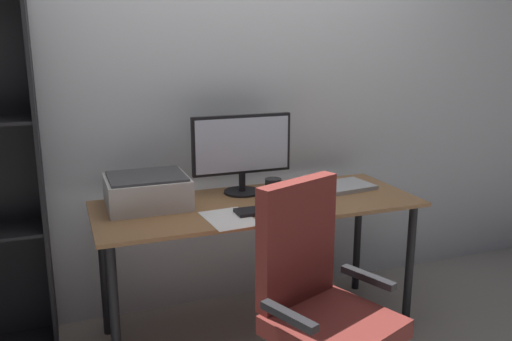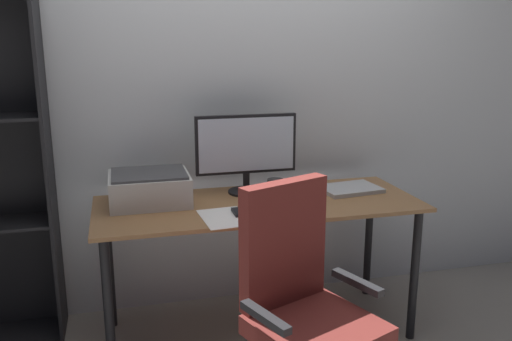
# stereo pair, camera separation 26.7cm
# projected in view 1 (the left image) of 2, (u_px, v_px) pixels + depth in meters

# --- Properties ---
(ground_plane) EXTENTS (12.00, 12.00, 0.00)m
(ground_plane) POSITION_uv_depth(u_px,v_px,m) (258.00, 331.00, 2.94)
(ground_plane) COLOR gray
(back_wall) EXTENTS (6.40, 0.10, 2.60)m
(back_wall) POSITION_uv_depth(u_px,v_px,m) (227.00, 85.00, 3.08)
(back_wall) COLOR silver
(back_wall) RESTS_ON ground
(desk) EXTENTS (1.66, 0.65, 0.74)m
(desk) POSITION_uv_depth(u_px,v_px,m) (258.00, 218.00, 2.78)
(desk) COLOR olive
(desk) RESTS_ON ground
(monitor) EXTENTS (0.55, 0.20, 0.43)m
(monitor) POSITION_uv_depth(u_px,v_px,m) (242.00, 149.00, 2.86)
(monitor) COLOR black
(monitor) RESTS_ON desk
(keyboard) EXTENTS (0.29, 0.11, 0.02)m
(keyboard) POSITION_uv_depth(u_px,v_px,m) (265.00, 210.00, 2.61)
(keyboard) COLOR black
(keyboard) RESTS_ON desk
(mouse) EXTENTS (0.07, 0.10, 0.03)m
(mouse) POSITION_uv_depth(u_px,v_px,m) (307.00, 205.00, 2.67)
(mouse) COLOR black
(mouse) RESTS_ON desk
(coffee_mug) EXTENTS (0.10, 0.09, 0.11)m
(coffee_mug) POSITION_uv_depth(u_px,v_px,m) (273.00, 189.00, 2.81)
(coffee_mug) COLOR black
(coffee_mug) RESTS_ON desk
(laptop) EXTENTS (0.34, 0.27, 0.02)m
(laptop) POSITION_uv_depth(u_px,v_px,m) (343.00, 186.00, 3.02)
(laptop) COLOR #B7BABC
(laptop) RESTS_ON desk
(printer) EXTENTS (0.40, 0.34, 0.16)m
(printer) POSITION_uv_depth(u_px,v_px,m) (147.00, 191.00, 2.67)
(printer) COLOR silver
(printer) RESTS_ON desk
(paper_sheet) EXTENTS (0.23, 0.31, 0.00)m
(paper_sheet) POSITION_uv_depth(u_px,v_px,m) (229.00, 218.00, 2.51)
(paper_sheet) COLOR white
(paper_sheet) RESTS_ON desk
(office_chair) EXTENTS (0.58, 0.59, 1.01)m
(office_chair) POSITION_uv_depth(u_px,v_px,m) (320.00, 318.00, 2.17)
(office_chair) COLOR #232326
(office_chair) RESTS_ON ground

